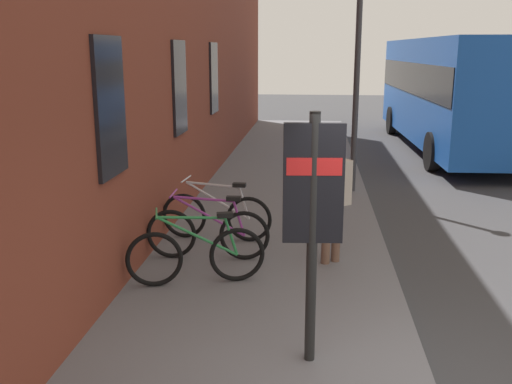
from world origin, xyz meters
TOP-DOWN VIEW (x-y plane):
  - ground at (6.00, -1.00)m, footprint 60.00×60.00m
  - sidewalk_pavement at (8.00, 1.75)m, footprint 24.00×3.50m
  - bicycle_by_door at (2.37, 2.59)m, footprint 0.62×1.72m
  - bicycle_mid_rack at (3.28, 2.61)m, footprint 0.48×1.77m
  - bicycle_far_end at (4.15, 2.63)m, footprint 0.48×1.77m
  - transit_info_sign at (0.64, 1.14)m, footprint 0.13×0.55m
  - city_bus at (13.93, -3.00)m, footprint 10.56×2.85m
  - pedestrian_near_bus at (3.31, 0.87)m, footprint 0.48×0.54m
  - street_lamp at (7.64, 0.30)m, footprint 0.28×0.28m

SIDE VIEW (x-z plane):
  - ground at x=6.00m, z-range 0.00..0.00m
  - sidewalk_pavement at x=8.00m, z-range 0.00..0.12m
  - bicycle_by_door at x=2.37m, z-range 0.02..1.00m
  - bicycle_mid_rack at x=3.28m, z-range 0.02..1.00m
  - bicycle_far_end at x=4.15m, z-range 0.02..1.00m
  - pedestrian_near_bus at x=3.31m, z-range 0.31..2.01m
  - transit_info_sign at x=0.64m, z-range 0.52..2.92m
  - city_bus at x=13.93m, z-range 0.24..3.59m
  - street_lamp at x=7.64m, z-range 0.59..5.39m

